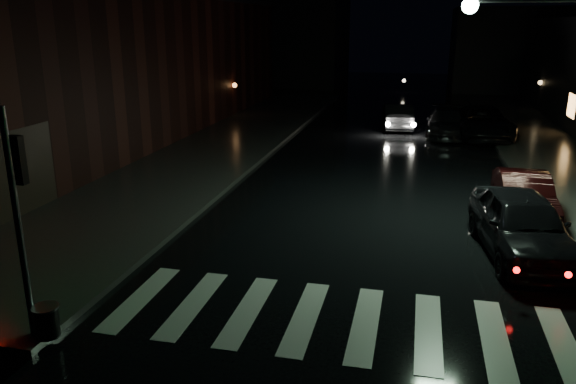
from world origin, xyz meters
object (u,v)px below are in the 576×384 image
Objects in this scene: parked_car_a at (522,224)px; parked_car_d at (483,122)px; parked_car_b at (524,196)px; parked_car_c at (446,123)px; oncoming_car at (397,116)px.

parked_car_d is at bearing 80.36° from parked_car_a.
parked_car_d is at bearing 89.62° from parked_car_b.
parked_car_a is 15.79m from parked_car_d.
parked_car_a reaches higher than parked_car_d.
oncoming_car is at bearing 150.91° from parked_car_c.
oncoming_car is at bearing 94.72° from parked_car_a.
parked_car_d is (1.80, -0.09, 0.09)m from parked_car_c.
parked_car_b is 15.04m from oncoming_car.
parked_car_a is at bearing -100.40° from parked_car_b.
parked_car_b is 0.85× the size of parked_car_c.
parked_car_c is 1.80m from parked_car_d.
parked_car_b is at bearing 72.31° from parked_car_a.
oncoming_car is at bearing 106.54° from parked_car_b.
parked_car_d is 4.69m from oncoming_car.
parked_car_c is (-1.80, 12.81, 0.03)m from parked_car_b.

